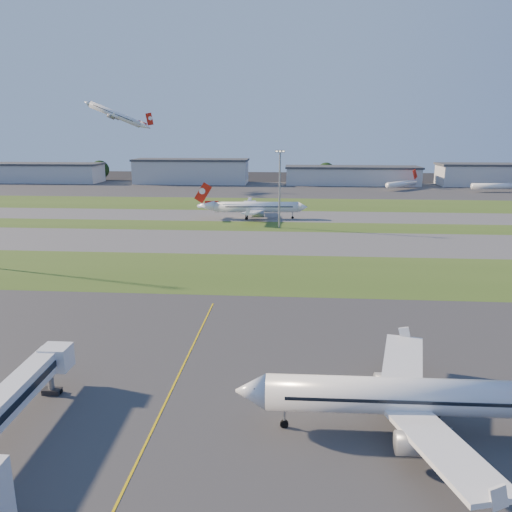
# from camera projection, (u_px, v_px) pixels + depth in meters

# --- Properties ---
(ground) EXTENTS (700.00, 700.00, 0.00)m
(ground) POSITION_uv_depth(u_px,v_px,m) (139.00, 379.00, 65.26)
(ground) COLOR black
(ground) RESTS_ON ground
(apron_near) EXTENTS (300.00, 70.00, 0.01)m
(apron_near) POSITION_uv_depth(u_px,v_px,m) (139.00, 379.00, 65.25)
(apron_near) COLOR #333335
(apron_near) RESTS_ON ground
(grass_strip_a) EXTENTS (300.00, 34.00, 0.01)m
(grass_strip_a) POSITION_uv_depth(u_px,v_px,m) (207.00, 272.00, 115.57)
(grass_strip_a) COLOR #37511B
(grass_strip_a) RESTS_ON ground
(taxiway_a) EXTENTS (300.00, 32.00, 0.01)m
(taxiway_a) POSITION_uv_depth(u_px,v_px,m) (226.00, 241.00, 147.50)
(taxiway_a) COLOR #515154
(taxiway_a) RESTS_ON ground
(grass_strip_b) EXTENTS (300.00, 18.00, 0.01)m
(grass_strip_b) POSITION_uv_depth(u_px,v_px,m) (236.00, 226.00, 171.68)
(grass_strip_b) COLOR #37511B
(grass_strip_b) RESTS_ON ground
(taxiway_b) EXTENTS (300.00, 26.00, 0.01)m
(taxiway_b) POSITION_uv_depth(u_px,v_px,m) (242.00, 216.00, 192.97)
(taxiway_b) COLOR #515154
(taxiway_b) RESTS_ON ground
(grass_strip_c) EXTENTS (300.00, 40.00, 0.01)m
(grass_strip_c) POSITION_uv_depth(u_px,v_px,m) (250.00, 204.00, 224.90)
(grass_strip_c) COLOR #37511B
(grass_strip_c) RESTS_ON ground
(apron_far) EXTENTS (400.00, 80.00, 0.01)m
(apron_far) POSITION_uv_depth(u_px,v_px,m) (259.00, 189.00, 282.95)
(apron_far) COLOR #333335
(apron_far) RESTS_ON ground
(yellow_line) EXTENTS (0.25, 60.00, 0.02)m
(yellow_line) POSITION_uv_depth(u_px,v_px,m) (176.00, 381.00, 64.88)
(yellow_line) COLOR gold
(yellow_line) RESTS_ON ground
(airliner_parked) EXTENTS (38.08, 32.33, 11.89)m
(airliner_parked) POSITION_uv_depth(u_px,v_px,m) (414.00, 397.00, 52.73)
(airliner_parked) COLOR white
(airliner_parked) RESTS_ON ground
(airliner_taxiing) EXTENTS (38.73, 32.78, 12.08)m
(airliner_taxiing) POSITION_uv_depth(u_px,v_px,m) (255.00, 207.00, 185.43)
(airliner_taxiing) COLOR white
(airliner_taxiing) RESTS_ON ground
(airliner_departing) EXTENTS (35.76, 30.19, 11.17)m
(airliner_departing) POSITION_uv_depth(u_px,v_px,m) (116.00, 115.00, 276.28)
(airliner_departing) COLOR white
(mini_jet_near) EXTENTS (21.42, 21.48, 9.48)m
(mini_jet_near) POSITION_uv_depth(u_px,v_px,m) (402.00, 184.00, 279.72)
(mini_jet_near) COLOR white
(mini_jet_near) RESTS_ON ground
(mini_jet_far) EXTENTS (28.63, 5.53, 9.48)m
(mini_jet_far) POSITION_uv_depth(u_px,v_px,m) (496.00, 186.00, 267.89)
(mini_jet_far) COLOR white
(mini_jet_far) RESTS_ON ground
(light_mast_centre) EXTENTS (3.20, 0.70, 25.80)m
(light_mast_centre) POSITION_uv_depth(u_px,v_px,m) (280.00, 184.00, 165.06)
(light_mast_centre) COLOR gray
(light_mast_centre) RESTS_ON ground
(hangar_far_west) EXTENTS (91.80, 23.00, 12.20)m
(hangar_far_west) POSITION_uv_depth(u_px,v_px,m) (31.00, 173.00, 321.67)
(hangar_far_west) COLOR #A0A2A7
(hangar_far_west) RESTS_ON ground
(hangar_west) EXTENTS (71.40, 23.00, 15.20)m
(hangar_west) POSITION_uv_depth(u_px,v_px,m) (191.00, 171.00, 313.49)
(hangar_west) COLOR #A0A2A7
(hangar_west) RESTS_ON ground
(hangar_east) EXTENTS (81.60, 23.00, 11.20)m
(hangar_east) POSITION_uv_depth(u_px,v_px,m) (352.00, 175.00, 306.53)
(hangar_east) COLOR #A0A2A7
(hangar_east) RESTS_ON ground
(tree_west) EXTENTS (12.10, 12.10, 13.20)m
(tree_west) POSITION_uv_depth(u_px,v_px,m) (100.00, 170.00, 332.96)
(tree_west) COLOR black
(tree_west) RESTS_ON ground
(tree_mid_west) EXTENTS (9.90, 9.90, 10.80)m
(tree_mid_west) POSITION_uv_depth(u_px,v_px,m) (233.00, 173.00, 322.70)
(tree_mid_west) COLOR black
(tree_mid_west) RESTS_ON ground
(tree_mid_east) EXTENTS (11.55, 11.55, 12.60)m
(tree_mid_east) POSITION_uv_depth(u_px,v_px,m) (326.00, 172.00, 320.90)
(tree_mid_east) COLOR black
(tree_mid_east) RESTS_ON ground
(tree_east) EXTENTS (10.45, 10.45, 11.40)m
(tree_east) POSITION_uv_depth(u_px,v_px,m) (446.00, 174.00, 313.54)
(tree_east) COLOR black
(tree_east) RESTS_ON ground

